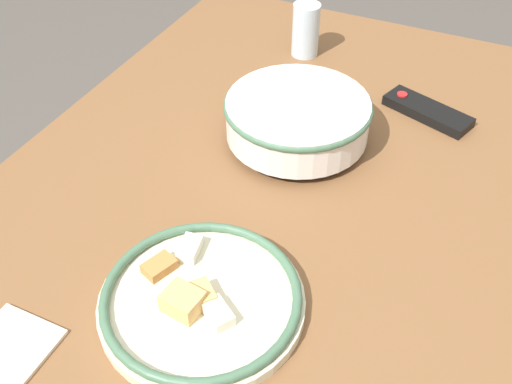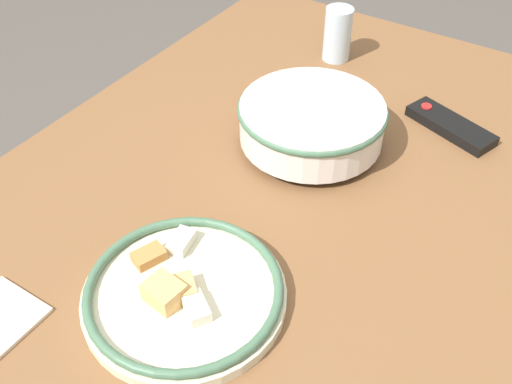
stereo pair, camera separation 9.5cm
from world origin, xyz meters
The scene contains 5 objects.
dining_table centered at (0.00, 0.00, 0.65)m, with size 1.46×0.93×0.72m.
noodle_bowl centered at (-0.19, -0.01, 0.77)m, with size 0.27×0.27×0.09m.
food_plate centered at (0.22, 0.01, 0.74)m, with size 0.29×0.29×0.05m.
tv_remote centered at (-0.37, 0.19, 0.73)m, with size 0.11×0.18×0.02m.
drinking_glass centered at (-0.50, -0.12, 0.78)m, with size 0.06×0.06×0.12m.
Camera 1 is at (0.66, 0.30, 1.41)m, focal length 42.00 mm.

